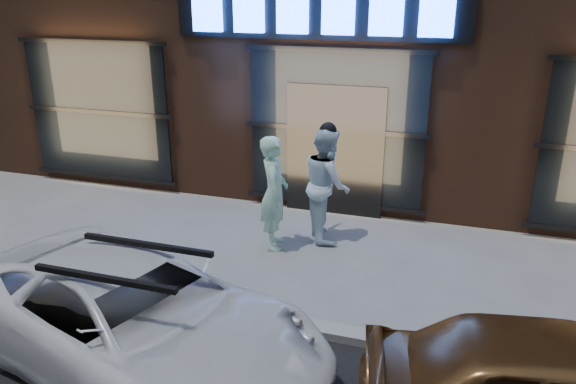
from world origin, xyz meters
The scene contains 5 objects.
ground centered at (0.00, 0.00, 0.00)m, with size 90.00×90.00×0.00m, color slate.
curb centered at (0.00, 0.00, 0.06)m, with size 60.00×0.25×0.12m, color gray.
man_bowtie centered at (-0.57, 2.19, 0.93)m, with size 0.68×0.45×1.86m, color #C2FFD8.
man_cap centered at (0.14, 2.81, 0.95)m, with size 0.92×0.72×1.90m, color white.
white_suv centered at (-1.00, -1.23, 0.64)m, with size 2.12×4.59×1.28m, color white.
Camera 1 is at (2.21, -5.70, 4.01)m, focal length 35.00 mm.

